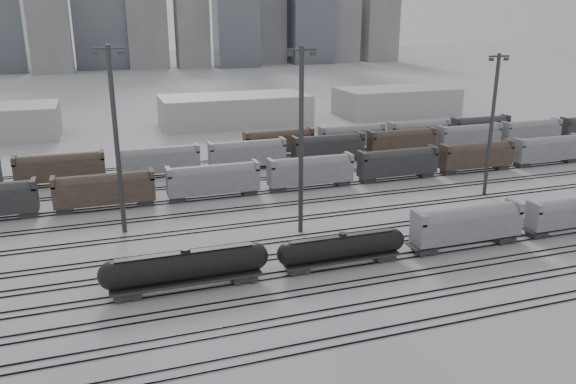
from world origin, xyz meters
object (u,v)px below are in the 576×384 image
object	(u,v)px
tank_car_b	(342,248)
light_mast_c	(301,138)
tank_car_a	(186,267)
hopper_car_a	(467,223)
hopper_car_b	(570,212)

from	to	relation	value
tank_car_b	light_mast_c	bearing A→B (deg)	94.14
tank_car_a	light_mast_c	xyz separation A→B (m)	(17.62, 12.06, 10.68)
tank_car_b	hopper_car_a	distance (m)	17.39
light_mast_c	hopper_car_b	bearing A→B (deg)	-18.98
hopper_car_b	light_mast_c	bearing A→B (deg)	161.02
tank_car_b	hopper_car_a	world-z (taller)	hopper_car_a
tank_car_a	tank_car_b	size ratio (longest dim) A/B	1.13
hopper_car_b	tank_car_b	bearing A→B (deg)	180.00
tank_car_a	hopper_car_b	bearing A→B (deg)	0.00
tank_car_a	light_mast_c	world-z (taller)	light_mast_c
tank_car_b	hopper_car_b	bearing A→B (deg)	0.00
tank_car_b	hopper_car_b	size ratio (longest dim) A/B	1.22
hopper_car_a	hopper_car_b	size ratio (longest dim) A/B	1.13
tank_car_a	light_mast_c	distance (m)	23.87
tank_car_a	tank_car_b	distance (m)	18.50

